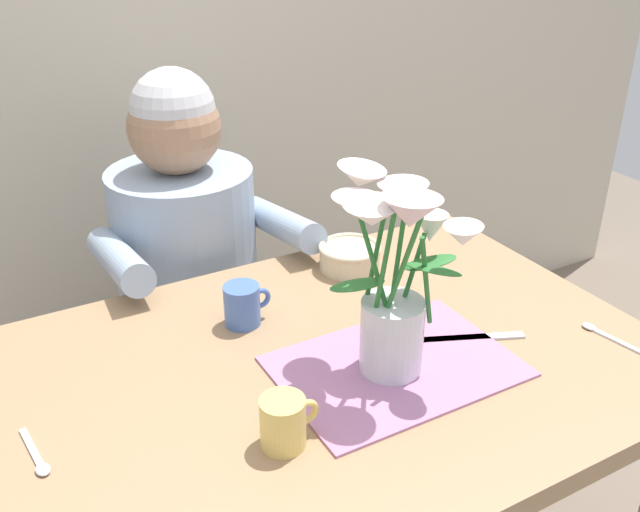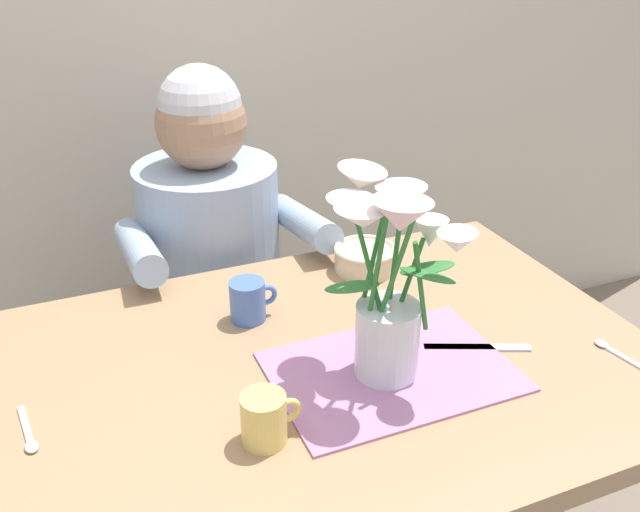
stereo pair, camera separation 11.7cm
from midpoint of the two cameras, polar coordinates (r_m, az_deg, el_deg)
The scene contains 10 objects.
dining_table at distance 1.27m, azimuth 2.34°, elevation -12.43°, with size 1.20×0.80×0.74m.
seated_person at distance 1.79m, azimuth -6.75°, elevation -2.94°, with size 0.45×0.47×1.14m.
striped_placemat at distance 1.21m, azimuth 8.66°, elevation -9.39°, with size 0.40×0.28×0.01m, color #B275A3.
flower_vase at distance 1.10m, azimuth 8.70°, elevation -1.69°, with size 0.23×0.26×0.34m.
ceramic_bowl at distance 1.50m, azimuth 5.94°, elevation -0.18°, with size 0.14×0.14×0.06m.
dinner_knife at distance 1.29m, azimuth 15.30°, elevation -7.32°, with size 0.19×0.02×0.01m, color silver.
coffee_cup at distance 1.32m, azimuth -3.35°, elevation -3.72°, with size 0.09×0.07×0.08m.
ceramic_mug at distance 1.04m, azimuth -1.24°, elevation -13.27°, with size 0.09×0.07×0.08m.
spoon_0 at distance 1.13m, azimuth -19.96°, elevation -13.83°, with size 0.03×0.12×0.01m.
spoon_1 at distance 1.37m, azimuth 25.22°, elevation -7.14°, with size 0.03×0.12×0.01m.
Camera 2 is at (-0.37, -0.91, 1.45)m, focal length 39.14 mm.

